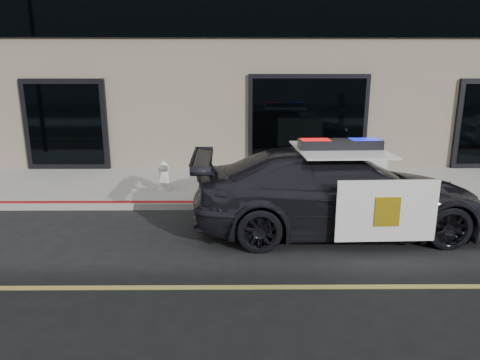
{
  "coord_description": "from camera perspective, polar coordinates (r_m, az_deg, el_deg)",
  "views": [
    {
      "loc": [
        -3.06,
        -5.44,
        2.95
      ],
      "look_at": [
        -3.0,
        2.2,
        1.0
      ],
      "focal_mm": 32.0,
      "sensor_mm": 36.0,
      "label": 1
    }
  ],
  "objects": [
    {
      "name": "ground",
      "position": [
        6.9,
        26.61,
        -12.62
      ],
      "size": [
        120.0,
        120.0,
        0.0
      ],
      "primitive_type": "plane",
      "color": "black",
      "rests_on": "ground"
    },
    {
      "name": "sidewalk_n",
      "position": [
        11.48,
        15.03,
        -0.68
      ],
      "size": [
        60.0,
        3.5,
        0.15
      ],
      "primitive_type": "cube",
      "color": "gray",
      "rests_on": "ground"
    },
    {
      "name": "police_car",
      "position": [
        8.17,
        12.85,
        -1.4
      ],
      "size": [
        2.66,
        5.51,
        1.76
      ],
      "color": "black",
      "rests_on": "ground"
    },
    {
      "name": "fire_hydrant",
      "position": [
        10.44,
        -10.09,
        0.46
      ],
      "size": [
        0.33,
        0.45,
        0.72
      ],
      "color": "silver",
      "rests_on": "sidewalk_n"
    }
  ]
}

